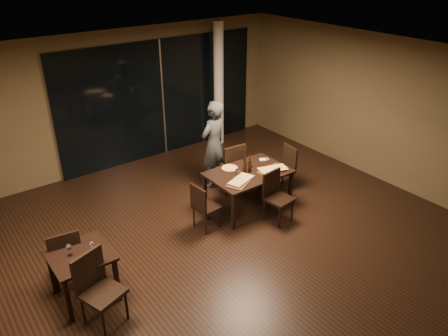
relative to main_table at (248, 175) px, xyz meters
The scene contains 30 objects.
ground 1.45m from the main_table, 141.34° to the right, with size 8.00×8.00×0.00m, color black.
wall_back 3.50m from the main_table, 107.10° to the left, with size 8.00×0.10×3.00m, color brown.
wall_right 3.26m from the main_table, 14.70° to the right, with size 0.10×8.00×3.00m, color brown.
ceiling 2.67m from the main_table, 141.34° to the right, with size 8.00×8.00×0.04m, color silver.
window_panel 3.23m from the main_table, 90.00° to the left, with size 5.00×0.06×2.70m, color black.
column 3.28m from the main_table, 63.84° to the left, with size 0.24×0.24×3.00m, color white.
main_table is the anchor object (origin of this frame).
side_table 3.44m from the main_table, behind, with size 0.80×0.80×0.75m.
chair_main_far 0.67m from the main_table, 80.97° to the left, with size 0.53×0.53×1.06m.
chair_main_near 0.66m from the main_table, 79.15° to the right, with size 0.49×0.49×0.95m.
chair_main_left 1.12m from the main_table, behind, with size 0.44×0.44×0.88m.
chair_main_right 1.08m from the main_table, ahead, with size 0.48×0.48×0.92m.
chair_side_far 3.50m from the main_table, behind, with size 0.50×0.50×0.96m.
chair_side_near 3.55m from the main_table, 163.09° to the right, with size 0.61×0.61×1.04m.
diner 1.12m from the main_table, 90.63° to the left, with size 0.62×0.41×1.83m, color #2B2E30.
pizza_board_left 0.41m from the main_table, 149.35° to the right, with size 0.62×0.31×0.01m, color #412815.
pizza_board_right 0.47m from the main_table, 29.23° to the right, with size 0.59×0.30×0.01m, color #4A2918.
oblong_pizza_left 0.42m from the main_table, 149.35° to the right, with size 0.49×0.23×0.02m, color maroon, non-canonical shape.
oblong_pizza_right 0.47m from the main_table, 29.23° to the right, with size 0.52×0.24×0.02m, color maroon, non-canonical shape.
round_pizza 0.38m from the main_table, 122.26° to the left, with size 0.30×0.30×0.01m, color #BB3A14.
bottle_a 0.24m from the main_table, 161.39° to the left, with size 0.07×0.07×0.30m, color black, non-canonical shape.
bottle_b 0.22m from the main_table, 53.14° to the right, with size 0.06×0.06×0.29m, color black, non-canonical shape.
bottle_c 0.25m from the main_table, 87.06° to the left, with size 0.06×0.06×0.28m, color black, non-canonical shape.
tumbler_left 0.25m from the main_table, 166.84° to the left, with size 0.08×0.08×0.10m, color white.
tumbler_right 0.26m from the main_table, 37.80° to the left, with size 0.07×0.07×0.08m, color white.
napkin_near 0.60m from the main_table, 14.61° to the right, with size 0.18×0.10×0.01m, color white.
napkin_far 0.62m from the main_table, 20.73° to the left, with size 0.18×0.10×0.01m, color white.
wine_glass_a 3.54m from the main_table, behind, with size 0.07×0.07×0.17m, color white, non-canonical shape.
wine_glass_b 3.29m from the main_table, 169.88° to the right, with size 0.08×0.08×0.17m, color white, non-canonical shape.
side_napkin 3.37m from the main_table, 168.84° to the right, with size 0.18×0.11×0.01m, color white.
Camera 1 is at (-3.68, -4.69, 4.49)m, focal length 35.00 mm.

